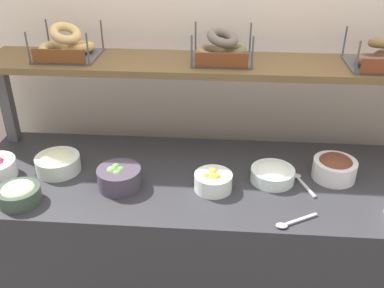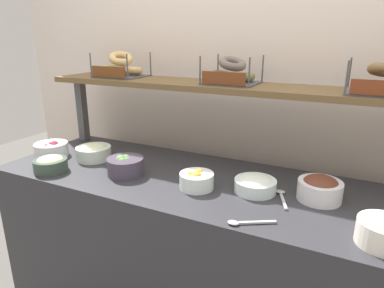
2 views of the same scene
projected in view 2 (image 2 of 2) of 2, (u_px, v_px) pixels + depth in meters
back_wall at (246, 92)px, 1.99m from camera, size 3.35×0.06×2.40m
deli_counter at (205, 257)px, 1.75m from camera, size 2.15×0.70×0.85m
shelf_riser_left at (82, 110)px, 2.23m from camera, size 0.05×0.05×0.40m
upper_shelf at (229, 87)px, 1.73m from camera, size 2.11×0.32×0.03m
bowl_fruit_salad at (196, 180)px, 1.54m from camera, size 0.16×0.16×0.08m
bowl_veggie_mix at (125, 166)px, 1.70m from camera, size 0.18×0.18×0.10m
bowl_beet_salad at (52, 149)px, 1.96m from camera, size 0.19×0.19×0.09m
bowl_chocolate_spread at (320, 188)px, 1.43m from camera, size 0.18×0.18×0.11m
bowl_cream_cheese at (255, 184)px, 1.51m from camera, size 0.19×0.19×0.07m
bowl_potato_salad at (93, 151)px, 1.90m from camera, size 0.19×0.19×0.09m
bowl_tuna_salad at (51, 164)px, 1.74m from camera, size 0.17×0.17×0.08m
bowl_egg_salad at (384, 230)px, 1.12m from camera, size 0.17×0.17×0.11m
serving_spoon_near_plate at (244, 223)px, 1.25m from camera, size 0.16×0.10×0.01m
serving_spoon_by_edge at (282, 196)px, 1.46m from camera, size 0.08×0.17×0.01m
bagel_basket_plain at (121, 68)px, 2.01m from camera, size 0.28×0.25×0.15m
bagel_basket_poppy at (232, 74)px, 1.72m from camera, size 0.26×0.25×0.14m
bagel_basket_cinnamon_raisin at (383, 83)px, 1.41m from camera, size 0.28×0.26×0.14m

